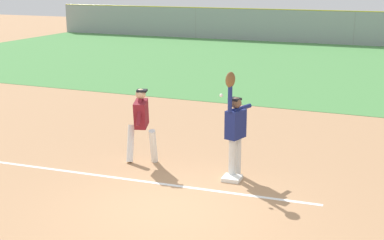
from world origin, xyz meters
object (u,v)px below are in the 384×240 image
(fielder, at_px, (235,126))
(runner, at_px, (141,120))
(baseball, at_px, (221,95))
(parked_car_tan, at_px, (261,26))
(parked_car_white, at_px, (188,23))
(parked_car_silver, at_px, (351,29))
(first_base, at_px, (232,178))

(fielder, xyz_separation_m, runner, (-2.23, 0.05, -0.12))
(baseball, relative_size, parked_car_tan, 0.02)
(baseball, distance_m, parked_car_white, 31.57)
(parked_car_white, bearing_deg, fielder, -63.05)
(runner, distance_m, baseball, 2.17)
(parked_car_white, bearing_deg, parked_car_silver, -0.73)
(parked_car_white, distance_m, parked_car_tan, 5.78)
(runner, xyz_separation_m, parked_car_silver, (1.13, 27.87, -0.32))
(runner, relative_size, parked_car_silver, 0.38)
(fielder, distance_m, parked_car_tan, 29.09)
(first_base, distance_m, parked_car_silver, 28.18)
(first_base, distance_m, fielder, 1.10)
(runner, distance_m, parked_car_silver, 27.90)
(baseball, height_order, parked_car_silver, baseball)
(runner, bearing_deg, parked_car_silver, 71.42)
(parked_car_white, relative_size, parked_car_tan, 0.98)
(fielder, xyz_separation_m, baseball, (-0.23, -0.24, 0.67))
(parked_car_white, xyz_separation_m, parked_car_silver, (12.04, -0.62, 0.00))
(first_base, relative_size, parked_car_white, 0.08)
(runner, bearing_deg, baseball, -24.43)
(first_base, relative_size, baseball, 5.14)
(fielder, height_order, parked_car_silver, fielder)
(parked_car_tan, relative_size, parked_car_silver, 1.00)
(fielder, bearing_deg, runner, 14.79)
(fielder, relative_size, parked_car_silver, 0.50)
(baseball, distance_m, parked_car_tan, 29.28)
(first_base, xyz_separation_m, parked_car_white, (-13.17, 28.78, 0.63))
(runner, bearing_deg, fielder, -17.57)
(fielder, height_order, runner, fielder)
(baseball, height_order, parked_car_tan, baseball)
(runner, bearing_deg, parked_car_tan, 84.13)
(parked_car_tan, height_order, parked_car_silver, same)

